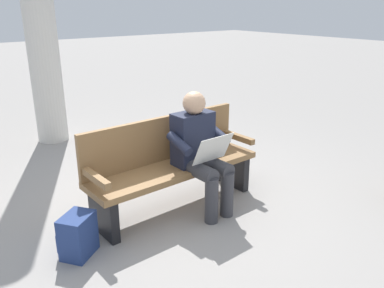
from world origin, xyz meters
The scene contains 4 objects.
ground_plane centered at (0.00, 0.00, 0.00)m, with size 40.00×40.00×0.00m, color gray.
bench_near centered at (0.00, -0.07, 0.46)m, with size 1.81×0.52×0.90m.
person_seated centered at (-0.18, 0.16, 0.63)m, with size 0.58×0.58×1.18m.
backpack centered at (1.11, 0.17, 0.18)m, with size 0.35×0.34×0.36m.
Camera 1 is at (2.08, 2.93, 1.96)m, focal length 37.02 mm.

